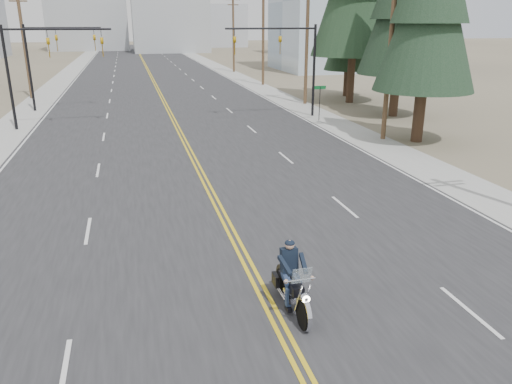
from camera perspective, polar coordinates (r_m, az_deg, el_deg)
name	(u,v)px	position (r m, az deg, el deg)	size (l,w,h in m)	color
road	(150,74)	(75.98, -12.05, 13.07)	(20.00, 200.00, 0.01)	#303033
sidewalk_left	(66,76)	(76.37, -20.88, 12.30)	(3.00, 200.00, 0.01)	#A5A5A0
sidewalk_right	(227,72)	(77.32, -3.28, 13.54)	(3.00, 200.00, 0.01)	#A5A5A0
traffic_mast_left	(38,56)	(38.09, -23.67, 14.00)	(7.10, 0.26, 7.00)	black
traffic_mast_right	(290,53)	(39.56, 3.86, 15.60)	(7.10, 0.26, 7.00)	black
traffic_mast_far	(49,51)	(46.05, -22.60, 14.64)	(6.10, 0.26, 7.00)	black
street_sign	(320,97)	(38.60, 7.31, 10.74)	(0.90, 0.06, 2.62)	black
utility_pole_b	(391,42)	(32.61, 15.15, 16.17)	(2.20, 0.30, 11.50)	brown
utility_pole_c	(307,39)	(46.33, 5.85, 17.01)	(2.20, 0.30, 11.00)	brown
utility_pole_d	(263,33)	(60.65, 0.83, 17.76)	(2.20, 0.30, 11.50)	brown
utility_pole_e	(233,32)	(77.20, -2.60, 17.80)	(2.20, 0.30, 11.00)	brown
utility_pole_left	(24,40)	(54.41, -25.01, 15.42)	(2.20, 0.30, 10.50)	brown
glass_building	(357,2)	(83.41, 11.50, 20.48)	(24.00, 16.00, 20.00)	#9EB5CC
haze_bldg_b	(170,22)	(131.05, -9.81, 18.56)	(18.00, 14.00, 14.00)	#ADB2B7
haze_bldg_c	(314,13)	(123.39, 6.68, 19.62)	(16.00, 12.00, 18.00)	#B7BCC6
haze_bldg_e	(220,26)	(158.11, -4.14, 18.42)	(14.00, 14.00, 12.00)	#B7BCC6
motorcyclist	(293,278)	(13.02, 4.25, -9.83)	(1.02, 2.39, 1.87)	black
conifer_far	(351,19)	(52.22, 10.77, 18.84)	(4.82, 4.82, 12.92)	#382619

